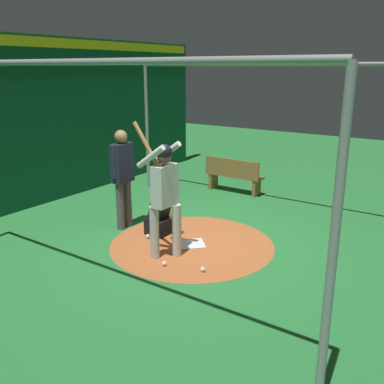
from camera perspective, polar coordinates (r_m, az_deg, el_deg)
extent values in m
plane|color=#287A38|center=(7.45, 0.00, -7.03)|extent=(27.13, 27.13, 0.00)
cylinder|color=#B76033|center=(7.45, 0.00, -7.01)|extent=(2.84, 2.84, 0.01)
cube|color=white|center=(7.44, 0.00, -6.94)|extent=(0.59, 0.59, 0.01)
cylinder|color=#BCBCC0|center=(6.87, -2.07, -5.18)|extent=(0.15, 0.15, 0.87)
cylinder|color=#BCBCC0|center=(6.81, -5.06, -5.43)|extent=(0.15, 0.15, 0.87)
cube|color=silver|center=(6.59, -3.67, 0.88)|extent=(0.22, 0.44, 0.66)
cylinder|color=silver|center=(6.69, -3.38, 5.29)|extent=(0.53, 0.09, 0.41)
cylinder|color=silver|center=(6.39, -5.55, 4.71)|extent=(0.53, 0.09, 0.41)
sphere|color=brown|center=(6.48, -3.75, 4.78)|extent=(0.23, 0.23, 0.23)
sphere|color=black|center=(6.47, -3.76, 5.32)|extent=(0.25, 0.25, 0.25)
cylinder|color=olive|center=(6.49, -6.03, 6.09)|extent=(0.54, 0.06, 0.73)
cube|color=black|center=(7.88, -4.42, -4.55)|extent=(0.40, 0.40, 0.30)
cube|color=black|center=(7.73, -4.25, -1.98)|extent=(0.31, 0.40, 0.49)
sphere|color=#9E704C|center=(7.61, -4.19, 0.42)|extent=(0.23, 0.23, 0.23)
cube|color=gray|center=(7.55, -3.58, 0.30)|extent=(0.03, 0.20, 0.20)
ellipsoid|color=brown|center=(7.65, -2.31, -3.15)|extent=(0.12, 0.28, 0.22)
cylinder|color=#4C4C51|center=(8.23, -8.62, -1.53)|extent=(0.15, 0.15, 0.91)
cylinder|color=#4C4C51|center=(8.09, -9.58, -1.88)|extent=(0.15, 0.15, 0.91)
cube|color=#1E2338|center=(7.95, -9.36, 3.88)|extent=(0.22, 0.42, 0.72)
cylinder|color=#1E2338|center=(8.08, -8.40, 4.54)|extent=(0.09, 0.09, 0.61)
cylinder|color=#1E2338|center=(7.80, -10.40, 4.01)|extent=(0.09, 0.09, 0.61)
sphere|color=#9E704C|center=(7.86, -9.53, 7.36)|extent=(0.23, 0.23, 0.23)
cube|color=#0F472D|center=(9.85, -20.55, 8.65)|extent=(0.20, 11.13, 3.61)
cube|color=yellow|center=(9.71, -21.17, 18.33)|extent=(0.03, 10.91, 0.20)
cylinder|color=gray|center=(3.60, 18.31, -8.34)|extent=(0.08, 0.08, 3.01)
cylinder|color=gray|center=(10.73, -6.05, 8.53)|extent=(0.08, 0.08, 3.01)
cylinder|color=gray|center=(5.00, -16.79, 16.35)|extent=(6.07, 0.07, 0.07)
cylinder|color=gray|center=(8.97, 9.28, 16.54)|extent=(6.07, 0.07, 0.07)
cube|color=olive|center=(10.44, 5.72, 2.26)|extent=(1.45, 0.36, 0.05)
cube|color=olive|center=(10.25, 5.32, 3.30)|extent=(1.45, 0.04, 0.40)
cube|color=olive|center=(10.79, 2.88, 1.55)|extent=(0.08, 0.32, 0.40)
cube|color=olive|center=(10.23, 8.64, 0.56)|extent=(0.08, 0.32, 0.40)
sphere|color=white|center=(7.72, -5.95, -5.91)|extent=(0.07, 0.07, 0.07)
sphere|color=white|center=(6.68, -3.73, -9.55)|extent=(0.07, 0.07, 0.07)
sphere|color=white|center=(6.49, 1.46, -10.33)|extent=(0.07, 0.07, 0.07)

